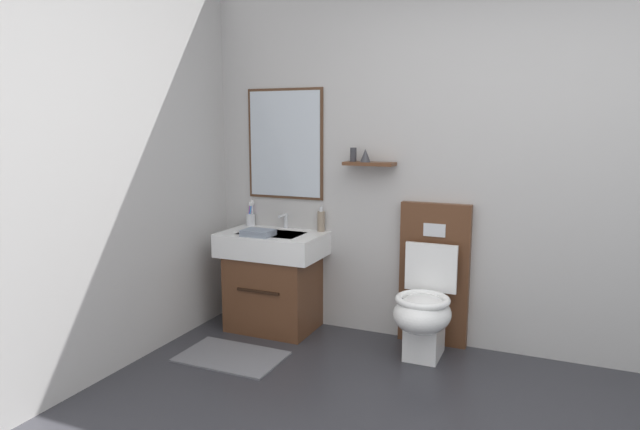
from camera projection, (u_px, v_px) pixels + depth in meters
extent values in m
cube|color=#B7B5B2|center=(531.00, 151.00, 3.55)|extent=(4.83, 0.12, 2.73)
cube|color=#4C301E|center=(285.00, 144.00, 4.17)|extent=(0.62, 0.02, 0.83)
cube|color=silver|center=(285.00, 144.00, 4.16)|extent=(0.58, 0.01, 0.79)
cube|color=#56331E|center=(369.00, 164.00, 3.85)|extent=(0.36, 0.14, 0.02)
cylinder|color=#333338|center=(353.00, 155.00, 3.89)|extent=(0.04, 0.04, 0.10)
cone|color=#333338|center=(365.00, 155.00, 3.85)|extent=(0.07, 0.07, 0.09)
cube|color=#B7B5B2|center=(5.00, 158.00, 2.73)|extent=(0.12, 3.97, 2.73)
cube|color=slate|center=(231.00, 357.00, 3.66)|extent=(0.68, 0.44, 0.01)
cube|color=#56331E|center=(274.00, 291.00, 4.16)|extent=(0.62, 0.47, 0.57)
cube|color=black|center=(258.00, 292.00, 3.93)|extent=(0.34, 0.01, 0.02)
cube|color=white|center=(273.00, 244.00, 4.10)|extent=(0.75, 0.51, 0.17)
cube|color=silver|center=(271.00, 235.00, 4.06)|extent=(0.47, 0.28, 0.03)
cylinder|color=silver|center=(286.00, 221.00, 4.26)|extent=(0.03, 0.03, 0.11)
cylinder|color=silver|center=(282.00, 216.00, 4.21)|extent=(0.02, 0.11, 0.02)
cube|color=#56331E|center=(434.00, 274.00, 3.85)|extent=(0.48, 0.10, 1.00)
cube|color=silver|center=(434.00, 230.00, 3.75)|extent=(0.15, 0.01, 0.09)
cube|color=white|center=(424.00, 332.00, 3.66)|extent=(0.22, 0.30, 0.34)
ellipsoid|color=white|center=(422.00, 314.00, 3.56)|extent=(0.37, 0.46, 0.24)
torus|color=white|center=(423.00, 300.00, 3.55)|extent=(0.35, 0.35, 0.04)
cube|color=white|center=(431.00, 268.00, 3.72)|extent=(0.35, 0.03, 0.33)
cylinder|color=silver|center=(251.00, 220.00, 4.36)|extent=(0.07, 0.07, 0.09)
cylinder|color=white|center=(252.00, 213.00, 4.34)|extent=(0.01, 0.01, 0.17)
cube|color=white|center=(252.00, 202.00, 4.33)|extent=(0.01, 0.02, 0.03)
cylinder|color=purple|center=(252.00, 213.00, 4.36)|extent=(0.02, 0.03, 0.15)
cube|color=white|center=(253.00, 204.00, 4.35)|extent=(0.01, 0.02, 0.03)
cylinder|color=purple|center=(249.00, 213.00, 4.35)|extent=(0.03, 0.02, 0.15)
cube|color=white|center=(250.00, 204.00, 4.34)|extent=(0.02, 0.02, 0.03)
cylinder|color=#2D84DB|center=(250.00, 214.00, 4.33)|extent=(0.03, 0.02, 0.15)
cube|color=white|center=(251.00, 204.00, 4.32)|extent=(0.02, 0.02, 0.03)
cylinder|color=gray|center=(321.00, 221.00, 4.12)|extent=(0.06, 0.06, 0.15)
cylinder|color=silver|center=(321.00, 209.00, 4.11)|extent=(0.02, 0.02, 0.04)
cube|color=gray|center=(258.00, 233.00, 3.96)|extent=(0.22, 0.16, 0.04)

